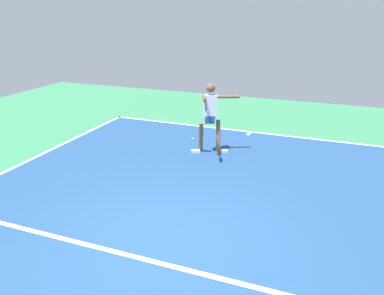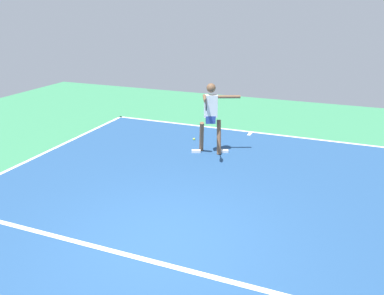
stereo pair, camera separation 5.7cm
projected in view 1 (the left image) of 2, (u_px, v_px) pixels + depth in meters
name	position (u px, v px, depth m)	size (l,w,h in m)	color
ground_plane	(164.00, 242.00, 6.19)	(22.12, 22.12, 0.00)	#388456
court_surface	(164.00, 242.00, 6.19)	(9.48, 12.71, 0.00)	navy
court_line_baseline_near	(250.00, 132.00, 11.70)	(9.48, 0.10, 0.01)	white
court_line_service	(150.00, 261.00, 5.74)	(7.11, 0.10, 0.01)	white
court_line_centre_mark	(249.00, 134.00, 11.53)	(0.10, 0.30, 0.01)	white
tennis_player	(210.00, 114.00, 9.64)	(1.17, 1.38, 1.86)	brown
tennis_ball_centre_court	(193.00, 139.00, 10.96)	(0.07, 0.07, 0.07)	#C6E53D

